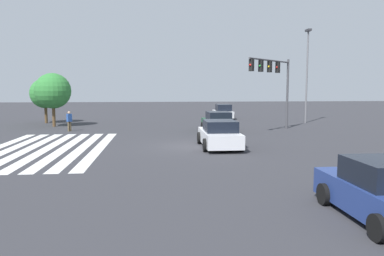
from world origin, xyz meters
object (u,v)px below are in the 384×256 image
Objects in this scene: pedestrian at (69,120)px; tree_corner_b at (45,93)px; traffic_signal_mast at (274,75)px; tree_corner_c at (53,91)px; street_light_pole_a at (307,68)px; car_3 at (219,135)px; car_2 at (218,123)px; car_4 at (223,112)px.

pedestrian is 0.37× the size of tree_corner_b.
tree_corner_c is at bearing -60.66° from traffic_signal_mast.
pedestrian is 0.18× the size of street_light_pole_a.
pedestrian is 8.17m from tree_corner_b.
tree_corner_b is (-8.34, -19.31, -1.49)m from traffic_signal_mast.
tree_corner_c reaches higher than car_3.
street_light_pole_a is (-13.78, 10.65, 4.47)m from car_3.
tree_corner_c is (1.33, -22.91, -2.13)m from street_light_pole_a.
traffic_signal_mast is 1.23× the size of tree_corner_c.
car_2 is 12.27m from street_light_pole_a.
car_4 reaches higher than car_2.
tree_corner_c is (3.38, 1.60, 0.26)m from tree_corner_b.
tree_corner_b reaches higher than car_2.
pedestrian is (-1.39, -11.31, 0.15)m from car_2.
car_2 is at bearing -56.21° from street_light_pole_a.
car_3 is at bearing 2.68° from pedestrian.
street_light_pole_a is 23.05m from tree_corner_c.
traffic_signal_mast reaches higher than tree_corner_b.
street_light_pole_a reaches higher than car_4.
car_4 is at bearing 112.78° from tree_corner_c.
traffic_signal_mast is 8.21m from street_light_pole_a.
tree_corner_c is (-12.46, -12.26, 2.34)m from car_3.
street_light_pole_a is 1.91× the size of tree_corner_c.
traffic_signal_mast is at bearing -92.04° from car_2.
car_3 is at bearing 44.54° from tree_corner_c.
car_4 reaches higher than pedestrian.
tree_corner_c reaches higher than tree_corner_b.
tree_corner_c is at bearing -86.69° from street_light_pole_a.
traffic_signal_mast is 1.23× the size of car_3.
car_2 is at bearing 69.46° from tree_corner_c.
pedestrian is 0.34× the size of tree_corner_c.
street_light_pole_a reaches higher than tree_corner_b.
car_4 is at bearing -126.22° from traffic_signal_mast.
tree_corner_c is at bearing 25.37° from tree_corner_b.
car_4 is at bearing -127.40° from street_light_pole_a.
car_3 is 17.98m from street_light_pole_a.
car_3 is 2.97× the size of pedestrian.
tree_corner_c is (6.68, -15.91, 2.35)m from car_4.
tree_corner_b is 3.75m from tree_corner_c.
street_light_pole_a is (-4.96, 20.80, 4.33)m from pedestrian.
traffic_signal_mast is at bearing -35.70° from car_3.
street_light_pole_a is at bearing 93.31° from tree_corner_c.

